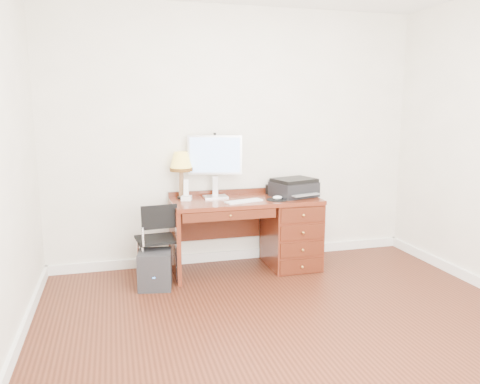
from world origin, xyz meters
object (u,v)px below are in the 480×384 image
object	(u,v)px
chair	(157,235)
equipment_box	(155,270)
desk	(275,229)
printer	(294,188)
phone	(186,194)
leg_lamp	(181,164)
monitor	(214,158)

from	to	relation	value
chair	equipment_box	xyz separation A→B (m)	(-0.04, -0.12, -0.30)
desk	printer	xyz separation A→B (m)	(0.20, -0.01, 0.43)
desk	chair	size ratio (longest dim) A/B	1.91
printer	phone	bearing A→B (deg)	158.63
phone	chair	bearing A→B (deg)	-127.07
printer	chair	size ratio (longest dim) A/B	0.64
desk	leg_lamp	xyz separation A→B (m)	(-0.95, 0.19, 0.69)
phone	chair	world-z (taller)	phone
monitor	equipment_box	xyz separation A→B (m)	(-0.67, -0.45, -0.98)
desk	leg_lamp	distance (m)	1.18
leg_lamp	printer	bearing A→B (deg)	-9.86
monitor	phone	world-z (taller)	monitor
printer	chair	distance (m)	1.50
desk	equipment_box	distance (m)	1.33
chair	printer	bearing A→B (deg)	-0.32
desk	monitor	xyz separation A→B (m)	(-0.61, 0.18, 0.74)
printer	leg_lamp	xyz separation A→B (m)	(-1.15, 0.20, 0.26)
printer	equipment_box	xyz separation A→B (m)	(-1.48, -0.26, -0.67)
printer	leg_lamp	distance (m)	1.19
leg_lamp	equipment_box	bearing A→B (deg)	-125.64
desk	printer	bearing A→B (deg)	-2.87
phone	equipment_box	distance (m)	0.81
desk	monitor	distance (m)	0.97
desk	phone	world-z (taller)	phone
printer	phone	size ratio (longest dim) A/B	2.42
leg_lamp	chair	bearing A→B (deg)	-130.49
equipment_box	printer	bearing A→B (deg)	19.59
phone	equipment_box	bearing A→B (deg)	-118.72
monitor	chair	bearing A→B (deg)	-138.76
leg_lamp	monitor	bearing A→B (deg)	-2.35
chair	leg_lamp	bearing A→B (deg)	43.40
leg_lamp	equipment_box	distance (m)	1.09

